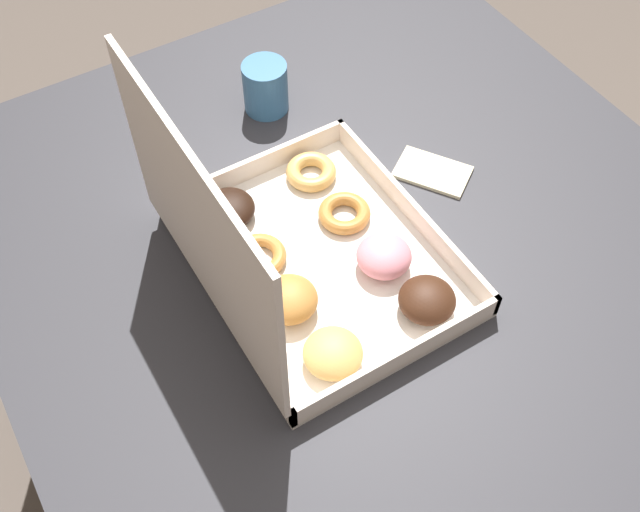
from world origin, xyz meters
The scene contains 5 objects.
ground_plane centered at (0.00, 0.00, 0.00)m, with size 8.00×8.00×0.00m, color #564C44.
dining_table centered at (0.00, 0.00, 0.68)m, with size 1.22×1.03×0.78m.
donut_box centered at (0.04, 0.11, 0.84)m, with size 0.39×0.32×0.32m.
coffee_mug centered at (0.37, -0.02, 0.82)m, with size 0.07×0.07×0.08m.
paper_napkin centered at (0.11, -0.17, 0.78)m, with size 0.13×0.12×0.01m.
Camera 1 is at (-0.47, 0.39, 1.62)m, focal length 42.00 mm.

